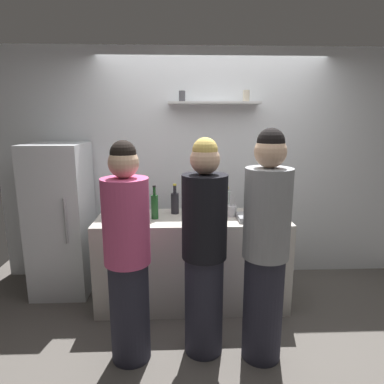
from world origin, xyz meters
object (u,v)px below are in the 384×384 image
utensil_holder (232,211)px  wine_bottle_dark_glass (175,202)px  baking_pan (255,217)px  person_blonde (204,251)px  person_pink_top (128,257)px  wine_bottle_green_glass (155,206)px  refrigerator (61,219)px  person_grey_hoodie (266,250)px  water_bottle_plastic (226,200)px

utensil_holder → wine_bottle_dark_glass: bearing=168.8°
baking_pan → person_blonde: (-0.53, -0.63, -0.08)m
utensil_holder → wine_bottle_dark_glass: (-0.56, 0.11, 0.06)m
wine_bottle_dark_glass → person_pink_top: 1.02m
utensil_holder → wine_bottle_green_glass: (-0.75, -0.06, 0.07)m
refrigerator → person_blonde: bearing=-36.7°
baking_pan → person_grey_hoodie: 0.72m
refrigerator → water_bottle_plastic: refrigerator is taller
person_pink_top → person_grey_hoodie: bearing=-53.4°
person_grey_hoodie → person_pink_top: 1.02m
wine_bottle_dark_glass → baking_pan: bearing=-18.3°
wine_bottle_dark_glass → person_blonde: 0.93m
utensil_holder → water_bottle_plastic: water_bottle_plastic is taller
person_blonde → person_grey_hoodie: size_ratio=0.96×
baking_pan → utensil_holder: size_ratio=1.54×
wine_bottle_dark_glass → person_grey_hoodie: (0.68, -0.97, -0.13)m
water_bottle_plastic → person_pink_top: person_pink_top is taller
baking_pan → water_bottle_plastic: bearing=123.7°
refrigerator → baking_pan: size_ratio=4.68×
utensil_holder → person_pink_top: 1.23m
water_bottle_plastic → person_grey_hoodie: 1.09m
water_bottle_plastic → wine_bottle_green_glass: bearing=-159.3°
utensil_holder → water_bottle_plastic: size_ratio=0.89×
baking_pan → refrigerator: bearing=167.4°
water_bottle_plastic → person_grey_hoodie: size_ratio=0.14×
utensil_holder → person_blonde: 0.84m
refrigerator → wine_bottle_dark_glass: refrigerator is taller
baking_pan → person_blonde: person_blonde is taller
water_bottle_plastic → wine_bottle_dark_glass: bearing=-169.3°
wine_bottle_green_glass → wine_bottle_dark_glass: bearing=42.1°
refrigerator → wine_bottle_green_glass: (1.01, -0.36, 0.23)m
refrigerator → person_grey_hoodie: 2.21m
person_pink_top → water_bottle_plastic: bearing=-1.8°
utensil_holder → baking_pan: bearing=-34.5°
refrigerator → wine_bottle_dark_glass: bearing=-8.8°
refrigerator → utensil_holder: bearing=-9.6°
refrigerator → baking_pan: refrigerator is taller
utensil_holder → water_bottle_plastic: (-0.03, 0.21, 0.06)m
person_blonde → person_pink_top: 0.57m
baking_pan → wine_bottle_green_glass: size_ratio=1.05×
baking_pan → person_blonde: bearing=-130.2°
wine_bottle_dark_glass → wine_bottle_green_glass: (-0.19, -0.17, 0.01)m
person_grey_hoodie → baking_pan: bearing=79.2°
refrigerator → wine_bottle_green_glass: bearing=-19.5°
baking_pan → water_bottle_plastic: (-0.23, 0.35, 0.09)m
baking_pan → person_grey_hoodie: bearing=-96.8°
refrigerator → person_grey_hoodie: person_grey_hoodie is taller
wine_bottle_green_glass → person_pink_top: bearing=-100.9°
wine_bottle_dark_glass → person_blonde: person_blonde is taller
baking_pan → utensil_holder: utensil_holder is taller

